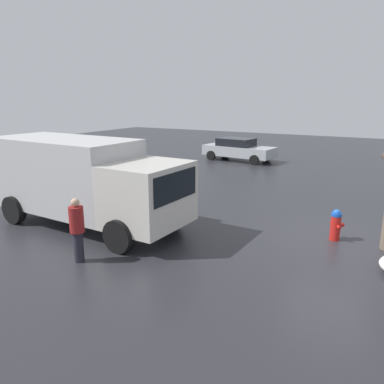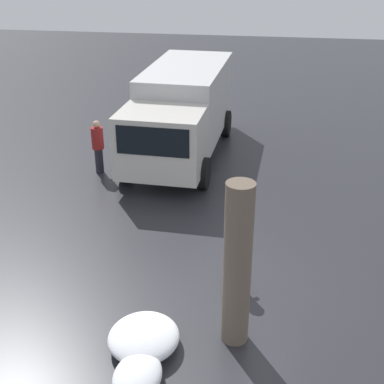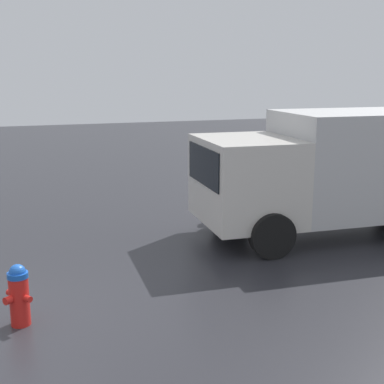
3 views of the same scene
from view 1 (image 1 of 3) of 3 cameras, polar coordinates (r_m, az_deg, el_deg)
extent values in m
plane|color=#28282D|center=(11.52, 20.83, -6.83)|extent=(60.00, 60.00, 0.00)
cylinder|color=red|center=(11.41, 20.99, -5.15)|extent=(0.28, 0.28, 0.71)
cylinder|color=blue|center=(11.29, 21.17, -3.26)|extent=(0.29, 0.29, 0.08)
sphere|color=blue|center=(11.27, 21.19, -3.07)|extent=(0.24, 0.24, 0.24)
cylinder|color=red|center=(11.47, 21.86, -4.68)|extent=(0.15, 0.15, 0.11)
cylinder|color=red|center=(11.53, 20.58, -4.45)|extent=(0.13, 0.13, 0.09)
cylinder|color=red|center=(11.22, 21.49, -5.05)|extent=(0.13, 0.13, 0.09)
cube|color=beige|center=(10.49, -6.71, -0.37)|extent=(1.96, 2.38, 1.76)
cube|color=black|center=(9.87, -2.45, 0.87)|extent=(0.11, 1.94, 0.77)
cube|color=#BCBCBC|center=(12.75, -18.71, 2.73)|extent=(4.94, 2.51, 2.25)
cylinder|color=black|center=(11.68, -3.45, -3.26)|extent=(0.91, 0.32, 0.90)
cylinder|color=black|center=(9.98, -11.10, -6.62)|extent=(0.91, 0.32, 0.90)
cylinder|color=black|center=(14.62, -17.98, -0.33)|extent=(0.91, 0.32, 0.90)
cylinder|color=black|center=(13.31, -25.48, -2.46)|extent=(0.91, 0.32, 0.90)
cylinder|color=#23232D|center=(9.72, -16.89, -8.00)|extent=(0.24, 0.24, 0.77)
cylinder|color=maroon|center=(9.48, -17.20, -4.03)|extent=(0.35, 0.35, 0.64)
sphere|color=tan|center=(9.36, -17.39, -1.55)|extent=(0.21, 0.21, 0.21)
cube|color=#ADB2B7|center=(24.13, 7.17, 6.23)|extent=(4.69, 2.27, 0.63)
cube|color=black|center=(24.17, 6.74, 7.58)|extent=(2.33, 1.79, 0.48)
cylinder|color=black|center=(24.28, 11.35, 5.36)|extent=(0.62, 0.27, 0.60)
cylinder|color=black|center=(22.71, 9.48, 4.83)|extent=(0.62, 0.27, 0.60)
cylinder|color=black|center=(25.68, 5.08, 6.06)|extent=(0.62, 0.27, 0.60)
cylinder|color=black|center=(24.20, 2.93, 5.59)|extent=(0.62, 0.27, 0.60)
camera|label=2|loc=(13.71, 66.29, 16.66)|focal=50.00mm
camera|label=3|loc=(18.26, 25.39, 11.64)|focal=50.00mm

